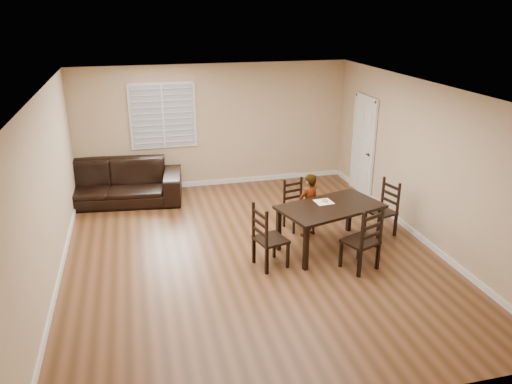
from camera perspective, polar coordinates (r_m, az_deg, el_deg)
The scene contains 11 objects.
ground at distance 8.32m, azimuth -0.53°, elevation -7.05°, with size 7.00×7.00×0.00m, color brown.
room at distance 7.82m, azimuth -0.63°, elevation 5.37°, with size 6.04×7.04×2.72m.
dining_table at distance 8.28m, azimuth 8.50°, elevation -2.11°, with size 1.86×1.36×0.78m.
chair_near at distance 9.17m, azimuth 4.39°, elevation -1.52°, with size 0.49×0.47×0.92m.
chair_far at distance 7.77m, azimuth 12.55°, elevation -5.71°, with size 0.61×0.60×1.06m.
chair_left at distance 7.71m, azimuth 0.90°, elevation -5.49°, with size 0.55×0.57×1.04m.
chair_right at distance 9.17m, azimuth 14.67°, elevation -1.93°, with size 0.52×0.54×0.99m.
child at distance 8.77m, azimuth 6.03°, elevation -1.51°, with size 0.42×0.28×1.15m, color gray.
napkin at distance 8.39m, azimuth 7.74°, elevation -1.12°, with size 0.28×0.28×0.00m, color silver.
donut at distance 8.39m, azimuth 7.86°, elevation -0.95°, with size 0.11×0.11×0.04m.
sofa at distance 10.69m, azimuth -16.44°, elevation 1.03°, with size 2.92×1.14×0.85m, color black.
Camera 1 is at (-1.70, -7.16, 3.89)m, focal length 35.00 mm.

